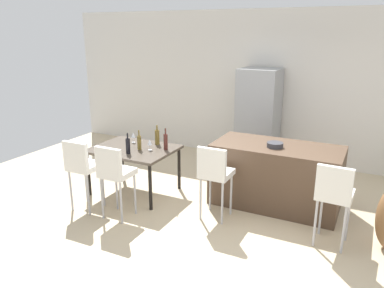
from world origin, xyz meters
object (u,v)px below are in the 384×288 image
dining_chair_far (114,171)px  fruit_bowl (275,145)px  wine_bottle_near (166,142)px  wine_bottle_corner (157,137)px  dining_chair_near (82,164)px  wine_bottle_far (128,146)px  wine_bottle_inner (139,142)px  wine_glass_middle (133,135)px  refrigerator (258,118)px  kitchen_island (276,175)px  bar_chair_left (215,171)px  bar_chair_middle (334,192)px  dining_table (134,152)px  wine_glass_left (150,142)px

dining_chair_far → fruit_bowl: dining_chair_far is taller
wine_bottle_near → wine_bottle_corner: bearing=146.0°
dining_chair_near → wine_bottle_far: (0.37, 0.59, 0.16)m
fruit_bowl → wine_bottle_far: bearing=-160.3°
wine_bottle_inner → wine_glass_middle: bearing=138.1°
dining_chair_near → fruit_bowl: 2.73m
refrigerator → wine_glass_middle: bearing=-128.0°
kitchen_island → dining_chair_far: dining_chair_far is taller
kitchen_island → refrigerator: bearing=116.0°
refrigerator → wine_bottle_near: bearing=-112.5°
wine_bottle_corner → wine_bottle_near: 0.31m
bar_chair_left → refrigerator: (-0.16, 2.45, 0.22)m
wine_bottle_inner → fruit_bowl: (1.98, 0.48, 0.10)m
wine_bottle_corner → wine_bottle_far: same height
bar_chair_middle → dining_table: (-3.01, 0.26, -0.02)m
dining_chair_near → wine_bottle_inner: 0.94m
dining_chair_far → wine_bottle_far: (-0.19, 0.59, 0.16)m
kitchen_island → refrigerator: (-0.79, 1.62, 0.46)m
wine_glass_left → wine_glass_middle: size_ratio=1.00×
wine_glass_left → refrigerator: 2.40m
dining_table → wine_glass_middle: (-0.18, 0.25, 0.19)m
wine_bottle_corner → wine_glass_left: bearing=-79.8°
kitchen_island → wine_bottle_inner: size_ratio=5.88×
wine_bottle_corner → dining_chair_near: bearing=-113.5°
bar_chair_left → dining_chair_near: size_ratio=1.00×
kitchen_island → fruit_bowl: bearing=-100.9°
wine_bottle_far → refrigerator: (1.24, 2.45, 0.06)m
wine_glass_left → wine_bottle_far: bearing=-123.9°
refrigerator → wine_bottle_corner: bearing=-120.7°
bar_chair_middle → wine_bottle_corner: bearing=167.9°
kitchen_island → bar_chair_left: size_ratio=1.73×
kitchen_island → wine_glass_left: kitchen_island is taller
bar_chair_left → fruit_bowl: bar_chair_left is taller
kitchen_island → wine_bottle_far: size_ratio=5.73×
bar_chair_left → wine_glass_left: bar_chair_left is taller
wine_glass_left → dining_chair_near: bearing=-122.9°
wine_bottle_inner → fruit_bowl: 2.04m
kitchen_island → dining_table: 2.21m
dining_chair_near → refrigerator: bearing=62.0°
kitchen_island → wine_bottle_near: wine_bottle_near is taller
refrigerator → wine_bottle_inner: bearing=-118.6°
bar_chair_left → bar_chair_middle: size_ratio=1.00×
bar_chair_left → wine_bottle_far: (-1.41, 0.00, 0.16)m
dining_chair_near → wine_glass_left: (0.57, 0.88, 0.17)m
wine_bottle_corner → wine_glass_left: wine_bottle_corner is taller
dining_table → dining_chair_far: (0.28, -0.85, 0.02)m
dining_table → wine_glass_left: (0.29, 0.03, 0.19)m
wine_glass_middle → dining_table: bearing=-54.3°
dining_table → wine_bottle_inner: size_ratio=4.07×
bar_chair_middle → wine_glass_left: bar_chair_middle is taller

